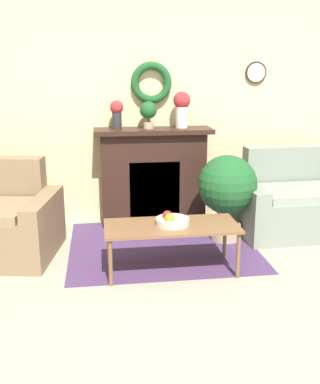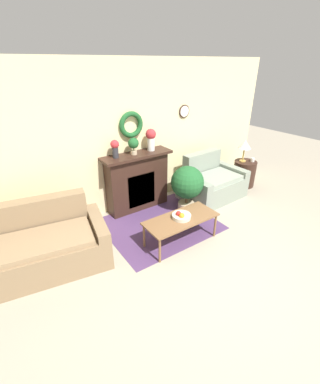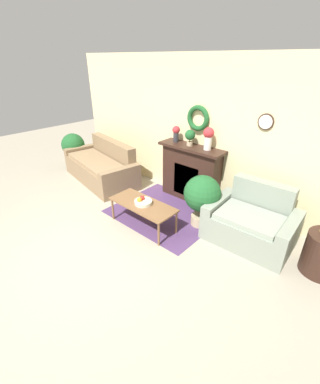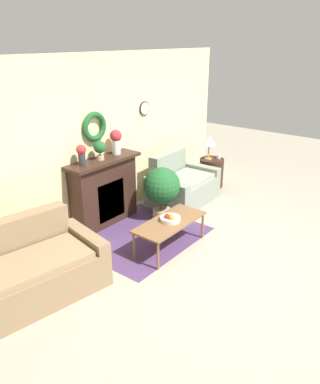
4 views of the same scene
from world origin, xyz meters
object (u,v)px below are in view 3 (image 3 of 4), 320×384
(coffee_table, at_px, (143,206))
(loveseat_right, at_px, (251,223))
(fruit_bowl, at_px, (143,202))
(vase_on_mantel_right, at_px, (208,137))
(potted_plant_on_mantel, at_px, (190,136))
(potted_plant_floor_by_loveseat, at_px, (202,195))
(potted_plant_floor_by_couch, at_px, (73,146))
(couch_left, at_px, (102,167))
(vase_on_mantel_left, at_px, (176,133))
(fireplace, at_px, (191,173))

(coffee_table, bearing_deg, loveseat_right, 29.82)
(fruit_bowl, height_order, vase_on_mantel_right, vase_on_mantel_right)
(potted_plant_on_mantel, bearing_deg, potted_plant_floor_by_loveseat, -40.01)
(coffee_table, xyz_separation_m, potted_plant_floor_by_couch, (-3.34, 0.75, 0.16))
(potted_plant_on_mantel, xyz_separation_m, potted_plant_floor_by_couch, (-3.28, -0.58, -0.75))
(couch_left, bearing_deg, coffee_table, -8.74)
(vase_on_mantel_left, xyz_separation_m, potted_plant_floor_by_couch, (-2.93, -0.60, -0.74))
(loveseat_right, distance_m, vase_on_mantel_left, 2.22)
(fireplace, height_order, vase_on_mantel_left, vase_on_mantel_left)
(fireplace, bearing_deg, loveseat_right, -17.33)
(vase_on_mantel_left, height_order, potted_plant_on_mantel, vase_on_mantel_left)
(potted_plant_floor_by_loveseat, bearing_deg, fireplace, 137.17)
(coffee_table, relative_size, vase_on_mantel_left, 3.77)
(loveseat_right, bearing_deg, potted_plant_floor_by_couch, 179.14)
(potted_plant_floor_by_couch, xyz_separation_m, potted_plant_floor_by_loveseat, (4.04, -0.05, 0.01))
(potted_plant_floor_by_loveseat, bearing_deg, potted_plant_on_mantel, 139.99)
(fireplace, xyz_separation_m, fruit_bowl, (-0.00, -1.35, -0.08))
(fireplace, distance_m, potted_plant_floor_by_loveseat, 0.95)
(potted_plant_floor_by_couch, height_order, potted_plant_floor_by_loveseat, potted_plant_floor_by_loveseat)
(vase_on_mantel_left, xyz_separation_m, potted_plant_on_mantel, (0.35, -0.02, 0.00))
(fireplace, xyz_separation_m, potted_plant_floor_by_loveseat, (0.70, -0.65, 0.00))
(vase_on_mantel_right, bearing_deg, coffee_table, -103.59)
(coffee_table, distance_m, potted_plant_floor_by_couch, 3.42)
(fruit_bowl, relative_size, vase_on_mantel_left, 0.94)
(coffee_table, bearing_deg, vase_on_mantel_left, 106.63)
(loveseat_right, relative_size, vase_on_mantel_left, 4.22)
(fruit_bowl, relative_size, potted_plant_floor_by_couch, 0.34)
(vase_on_mantel_right, bearing_deg, fireplace, -179.04)
(vase_on_mantel_left, distance_m, potted_plant_floor_by_couch, 3.08)
(potted_plant_floor_by_loveseat, bearing_deg, vase_on_mantel_right, 119.76)
(couch_left, xyz_separation_m, vase_on_mantel_right, (2.41, 0.65, 1.03))
(potted_plant_on_mantel, height_order, potted_plant_floor_by_loveseat, potted_plant_on_mantel)
(couch_left, relative_size, vase_on_mantel_left, 6.95)
(fruit_bowl, distance_m, potted_plant_floor_by_couch, 3.42)
(fruit_bowl, xyz_separation_m, vase_on_mantel_right, (0.33, 1.35, 0.87))
(fruit_bowl, distance_m, potted_plant_on_mantel, 1.57)
(coffee_table, relative_size, fruit_bowl, 4.00)
(fireplace, height_order, vase_on_mantel_right, vase_on_mantel_right)
(couch_left, height_order, loveseat_right, same)
(potted_plant_floor_by_couch, bearing_deg, fruit_bowl, -12.71)
(fruit_bowl, relative_size, potted_plant_floor_by_loveseat, 0.32)
(fireplace, relative_size, potted_plant_floor_by_loveseat, 1.46)
(potted_plant_on_mantel, height_order, potted_plant_floor_by_couch, potted_plant_on_mantel)
(fruit_bowl, distance_m, vase_on_mantel_left, 1.63)
(coffee_table, distance_m, fruit_bowl, 0.08)
(fruit_bowl, relative_size, vase_on_mantel_right, 0.73)
(fireplace, relative_size, vase_on_mantel_left, 4.24)
(vase_on_mantel_left, bearing_deg, loveseat_right, -13.99)
(couch_left, distance_m, vase_on_mantel_left, 2.05)
(loveseat_right, xyz_separation_m, vase_on_mantel_right, (-1.20, 0.48, 1.04))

